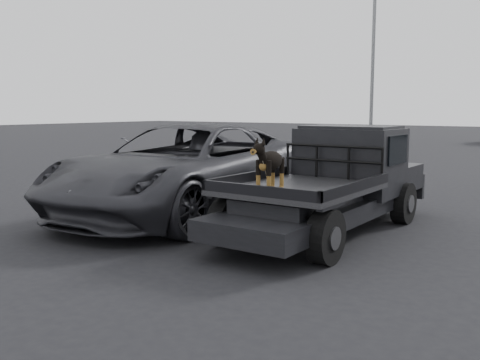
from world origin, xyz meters
The scene contains 6 objects.
ground centered at (0.00, 0.00, 0.00)m, with size 120.00×120.00×0.00m, color black.
flatbed_ute centered at (-0.19, 1.69, 0.46)m, with size 2.00×5.40×0.92m, color black, non-canonical shape.
ute_cab centered at (-0.19, 2.64, 1.36)m, with size 1.72×1.30×0.88m, color black, non-canonical shape.
headache_rack centered at (-0.19, 1.89, 1.20)m, with size 1.80×0.08×0.55m, color black, non-canonical shape.
dog centered at (-0.37, 0.17, 1.29)m, with size 0.32×0.60×0.74m, color black, non-canonical shape.
parked_suv centered at (-3.26, 1.62, 0.90)m, with size 2.99×6.49×1.80m, color #2E2E34.
Camera 1 is at (3.77, -6.45, 2.11)m, focal length 40.00 mm.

